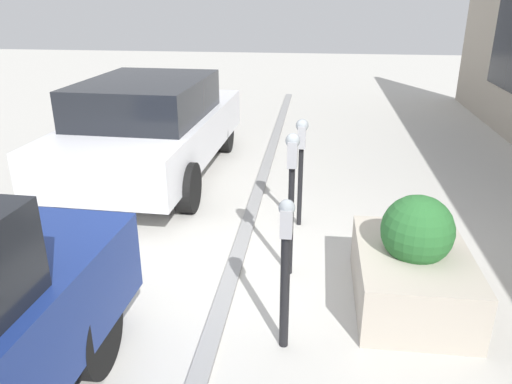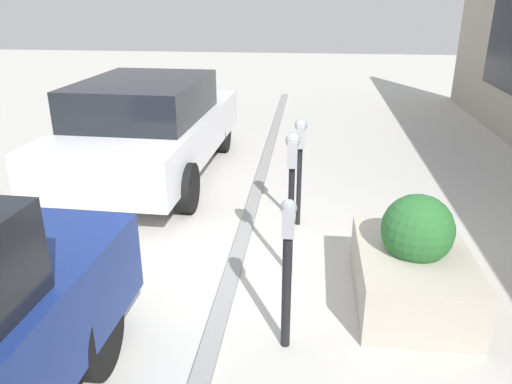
{
  "view_description": "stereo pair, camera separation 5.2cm",
  "coord_description": "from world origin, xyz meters",
  "px_view_note": "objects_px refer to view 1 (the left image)",
  "views": [
    {
      "loc": [
        -4.45,
        -0.7,
        2.68
      ],
      "look_at": [
        0.0,
        -0.15,
        0.88
      ],
      "focal_mm": 35.0,
      "sensor_mm": 36.0,
      "label": 1
    },
    {
      "loc": [
        -4.46,
        -0.65,
        2.68
      ],
      "look_at": [
        0.0,
        -0.15,
        0.88
      ],
      "focal_mm": 35.0,
      "sensor_mm": 36.0,
      "label": 2
    }
  ],
  "objects_px": {
    "parked_car_middle": "(151,126)",
    "parking_meter_middle": "(301,149)",
    "parking_meter_second": "(292,178)",
    "planter_box": "(413,265)",
    "parking_meter_nearest": "(286,258)"
  },
  "relations": [
    {
      "from": "parking_meter_nearest",
      "to": "parking_meter_middle",
      "type": "height_order",
      "value": "parking_meter_middle"
    },
    {
      "from": "parked_car_middle",
      "to": "parking_meter_middle",
      "type": "bearing_deg",
      "value": -121.44
    },
    {
      "from": "parking_meter_nearest",
      "to": "parking_meter_second",
      "type": "height_order",
      "value": "parking_meter_second"
    },
    {
      "from": "parking_meter_nearest",
      "to": "parked_car_middle",
      "type": "distance_m",
      "value": 4.48
    },
    {
      "from": "parked_car_middle",
      "to": "parking_meter_nearest",
      "type": "bearing_deg",
      "value": -147.05
    },
    {
      "from": "planter_box",
      "to": "parked_car_middle",
      "type": "relative_size",
      "value": 0.33
    },
    {
      "from": "parking_meter_second",
      "to": "planter_box",
      "type": "relative_size",
      "value": 1.03
    },
    {
      "from": "planter_box",
      "to": "parked_car_middle",
      "type": "bearing_deg",
      "value": 47.87
    },
    {
      "from": "planter_box",
      "to": "parking_meter_middle",
      "type": "bearing_deg",
      "value": 34.98
    },
    {
      "from": "parking_meter_nearest",
      "to": "parked_car_middle",
      "type": "bearing_deg",
      "value": 30.94
    },
    {
      "from": "parking_meter_nearest",
      "to": "parking_meter_middle",
      "type": "relative_size",
      "value": 0.97
    },
    {
      "from": "parking_meter_nearest",
      "to": "parking_meter_middle",
      "type": "bearing_deg",
      "value": -0.68
    },
    {
      "from": "parking_meter_second",
      "to": "parked_car_middle",
      "type": "distance_m",
      "value": 3.55
    },
    {
      "from": "parking_meter_middle",
      "to": "planter_box",
      "type": "distance_m",
      "value": 1.98
    },
    {
      "from": "parking_meter_nearest",
      "to": "parking_meter_middle",
      "type": "distance_m",
      "value": 2.31
    }
  ]
}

